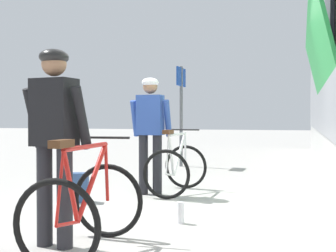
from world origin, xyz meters
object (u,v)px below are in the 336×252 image
at_px(cyclist_far_in_dark, 54,129).
at_px(bicycle_near_white, 177,167).
at_px(platform_sign_post, 181,99).
at_px(bicycle_far_red, 85,206).
at_px(water_bottle_near_the_bikes, 181,213).
at_px(cyclist_near_in_blue, 150,125).
at_px(backpack_on_platform, 78,187).

height_order(cyclist_far_in_dark, bicycle_near_white, cyclist_far_in_dark).
distance_m(bicycle_near_white, platform_sign_post, 4.00).
relative_size(bicycle_near_white, bicycle_far_red, 0.97).
bearing_deg(water_bottle_near_the_bikes, bicycle_far_red, -111.47).
height_order(cyclist_near_in_blue, water_bottle_near_the_bikes, cyclist_near_in_blue).
bearing_deg(backpack_on_platform, cyclist_far_in_dark, -87.67).
height_order(cyclist_near_in_blue, backpack_on_platform, cyclist_near_in_blue).
bearing_deg(bicycle_near_white, cyclist_near_in_blue, -150.05).
xyz_separation_m(bicycle_near_white, bicycle_far_red, (0.08, -3.07, 0.00)).
xyz_separation_m(bicycle_near_white, water_bottle_near_the_bikes, (0.57, -1.82, -0.28)).
distance_m(cyclist_near_in_blue, platform_sign_post, 3.98).
bearing_deg(bicycle_near_white, water_bottle_near_the_bikes, -72.52).
bearing_deg(cyclist_far_in_dark, bicycle_far_red, -15.17).
xyz_separation_m(cyclist_far_in_dark, bicycle_far_red, (0.35, -0.09, -0.65)).
xyz_separation_m(cyclist_near_in_blue, backpack_on_platform, (-0.75, -0.85, -0.85)).
xyz_separation_m(bicycle_far_red, platform_sign_post, (-1.03, 6.76, 1.22)).
distance_m(cyclist_near_in_blue, backpack_on_platform, 1.42).
bearing_deg(bicycle_near_white, cyclist_far_in_dark, -95.22).
height_order(backpack_on_platform, platform_sign_post, platform_sign_post).
xyz_separation_m(cyclist_far_in_dark, water_bottle_near_the_bikes, (0.84, 1.16, -0.94)).
distance_m(cyclist_far_in_dark, bicycle_far_red, 0.75).
height_order(bicycle_far_red, platform_sign_post, platform_sign_post).
distance_m(bicycle_near_white, bicycle_far_red, 3.07).
xyz_separation_m(cyclist_near_in_blue, platform_sign_post, (-0.60, 3.89, 0.57)).
bearing_deg(water_bottle_near_the_bikes, platform_sign_post, 105.44).
height_order(bicycle_far_red, water_bottle_near_the_bikes, bicycle_far_red).
relative_size(cyclist_near_in_blue, bicycle_near_white, 1.63).
height_order(cyclist_near_in_blue, cyclist_far_in_dark, same).
bearing_deg(bicycle_near_white, backpack_on_platform, -136.22).
distance_m(water_bottle_near_the_bikes, platform_sign_post, 5.91).
bearing_deg(cyclist_near_in_blue, backpack_on_platform, -131.31).
relative_size(cyclist_far_in_dark, bicycle_near_white, 1.63).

